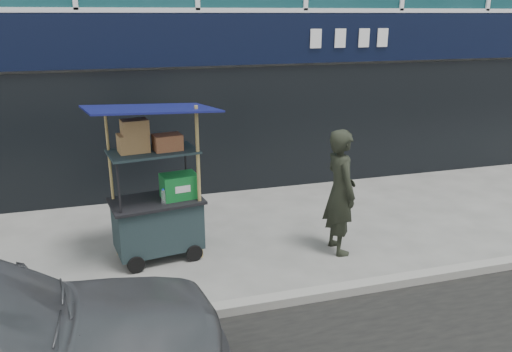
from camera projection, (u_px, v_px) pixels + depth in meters
name	position (u px, v px, depth m)	size (l,w,h in m)	color
ground	(262.00, 298.00, 6.16)	(80.00, 80.00, 0.00)	#62625D
curb	(267.00, 302.00, 5.95)	(80.00, 0.18, 0.12)	gray
vendor_cart	(158.00, 205.00, 6.99)	(1.82, 1.41, 2.25)	#19252A
vendor_man	(340.00, 192.00, 7.13)	(0.67, 0.44, 1.83)	black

